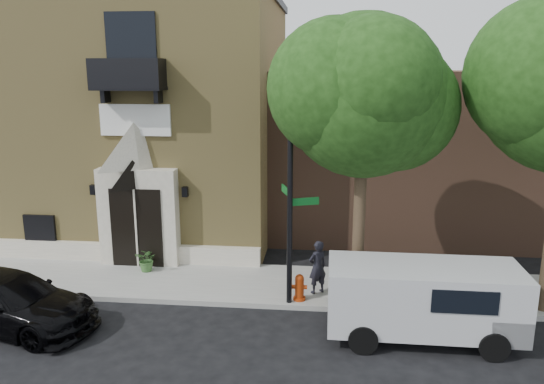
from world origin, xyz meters
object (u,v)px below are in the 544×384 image
(cargo_van, at_px, (431,299))
(fire_hydrant, at_px, (299,287))
(pedestrian_near, at_px, (318,267))
(dumpster, at_px, (453,282))
(street_sign, at_px, (290,205))
(black_sedan, at_px, (9,301))

(cargo_van, distance_m, fire_hydrant, 3.67)
(fire_hydrant, height_order, pedestrian_near, pedestrian_near)
(dumpster, bearing_deg, street_sign, -161.14)
(cargo_van, height_order, street_sign, street_sign)
(cargo_van, bearing_deg, black_sedan, -177.28)
(fire_hydrant, bearing_deg, street_sign, -149.61)
(fire_hydrant, xyz_separation_m, pedestrian_near, (0.49, 0.55, 0.41))
(pedestrian_near, bearing_deg, street_sign, 9.59)
(black_sedan, bearing_deg, pedestrian_near, -58.47)
(black_sedan, xyz_separation_m, pedestrian_near, (7.84, 2.57, 0.24))
(dumpster, bearing_deg, fire_hydrant, -162.82)
(fire_hydrant, relative_size, pedestrian_near, 0.48)
(cargo_van, relative_size, fire_hydrant, 6.11)
(black_sedan, relative_size, fire_hydrant, 6.29)
(street_sign, distance_m, pedestrian_near, 2.26)
(cargo_van, xyz_separation_m, dumpster, (0.99, 1.93, -0.33))
(cargo_van, relative_size, street_sign, 0.84)
(street_sign, distance_m, fire_hydrant, 2.45)
(black_sedan, relative_size, street_sign, 0.86)
(street_sign, bearing_deg, cargo_van, -41.54)
(black_sedan, distance_m, street_sign, 7.67)
(cargo_van, xyz_separation_m, street_sign, (-3.53, 1.44, 1.90))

